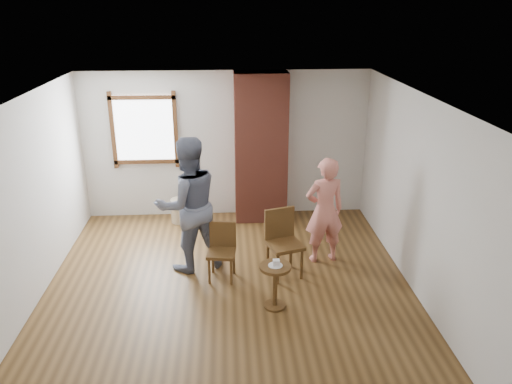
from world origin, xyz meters
TOP-DOWN VIEW (x-y plane):
  - ground at (0.00, 0.00)m, footprint 5.50×5.50m
  - room_shell at (-0.06, 0.61)m, footprint 5.04×5.52m
  - brick_chimney at (0.60, 2.50)m, footprint 0.90×0.50m
  - stoneware_crock at (-0.83, 2.40)m, footprint 0.43×0.43m
  - dark_pot at (-0.88, 2.40)m, footprint 0.19×0.19m
  - dining_chair_left at (-0.09, 0.47)m, footprint 0.43×0.43m
  - dining_chair_right at (0.77, 0.52)m, footprint 0.56×0.56m
  - side_table at (0.58, -0.34)m, footprint 0.40×0.40m
  - cake_plate at (0.58, -0.34)m, footprint 0.18×0.18m
  - cake_slice at (0.59, -0.34)m, footprint 0.08×0.07m
  - man at (-0.55, 0.78)m, footprint 1.17×1.06m
  - person_pink at (1.42, 0.86)m, footprint 0.65×0.48m

SIDE VIEW (x-z plane):
  - ground at x=0.00m, z-range 0.00..0.00m
  - dark_pot at x=-0.88m, z-range 0.00..0.15m
  - stoneware_crock at x=-0.83m, z-range 0.00..0.42m
  - side_table at x=0.58m, z-range 0.10..0.70m
  - dining_chair_left at x=-0.09m, z-range 0.05..0.86m
  - dining_chair_right at x=0.77m, z-range 0.06..1.02m
  - cake_plate at x=0.58m, z-range 0.60..0.61m
  - cake_slice at x=0.59m, z-range 0.61..0.67m
  - person_pink at x=1.42m, z-range 0.00..1.62m
  - man at x=-0.55m, z-range 0.00..1.98m
  - brick_chimney at x=0.60m, z-range 0.00..2.60m
  - room_shell at x=-0.06m, z-range 0.50..3.12m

